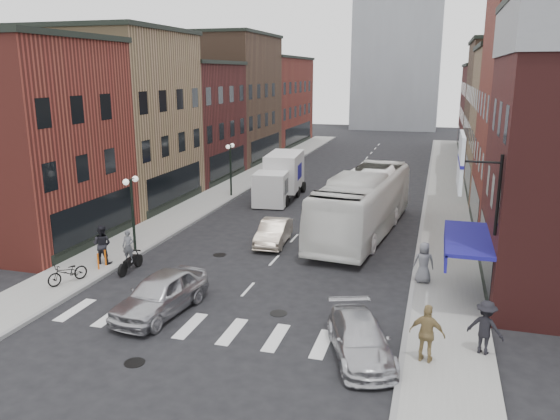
# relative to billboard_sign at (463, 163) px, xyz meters

# --- Properties ---
(ground) EXTENTS (160.00, 160.00, 0.00)m
(ground) POSITION_rel_billboard_sign_xyz_m (-8.59, -0.50, -6.13)
(ground) COLOR black
(ground) RESTS_ON ground
(sidewalk_left) EXTENTS (3.00, 74.00, 0.15)m
(sidewalk_left) POSITION_rel_billboard_sign_xyz_m (-17.09, 21.50, -6.06)
(sidewalk_left) COLOR gray
(sidewalk_left) RESTS_ON ground
(sidewalk_right) EXTENTS (3.00, 74.00, 0.15)m
(sidewalk_right) POSITION_rel_billboard_sign_xyz_m (-0.09, 21.50, -6.06)
(sidewalk_right) COLOR gray
(sidewalk_right) RESTS_ON ground
(curb_left) EXTENTS (0.20, 74.00, 0.16)m
(curb_left) POSITION_rel_billboard_sign_xyz_m (-15.59, 21.50, -6.13)
(curb_left) COLOR gray
(curb_left) RESTS_ON ground
(curb_right) EXTENTS (0.20, 74.00, 0.16)m
(curb_right) POSITION_rel_billboard_sign_xyz_m (-1.59, 21.50, -6.13)
(curb_right) COLOR gray
(curb_right) RESTS_ON ground
(crosswalk_stripes) EXTENTS (12.00, 2.20, 0.01)m
(crosswalk_stripes) POSITION_rel_billboard_sign_xyz_m (-8.59, -3.50, -6.13)
(crosswalk_stripes) COLOR silver
(crosswalk_stripes) RESTS_ON ground
(bldg_left_near) EXTENTS (10.30, 9.20, 11.30)m
(bldg_left_near) POSITION_rel_billboard_sign_xyz_m (-23.58, 4.00, -0.48)
(bldg_left_near) COLOR maroon
(bldg_left_near) RESTS_ON ground
(bldg_left_mid_a) EXTENTS (10.30, 10.20, 12.30)m
(bldg_left_mid_a) POSITION_rel_billboard_sign_xyz_m (-23.58, 13.50, 0.02)
(bldg_left_mid_a) COLOR #8E734E
(bldg_left_mid_a) RESTS_ON ground
(bldg_left_mid_b) EXTENTS (10.30, 10.20, 10.30)m
(bldg_left_mid_b) POSITION_rel_billboard_sign_xyz_m (-23.58, 23.50, -0.98)
(bldg_left_mid_b) COLOR #451918
(bldg_left_mid_b) RESTS_ON ground
(bldg_left_far_a) EXTENTS (10.30, 12.20, 13.30)m
(bldg_left_far_a) POSITION_rel_billboard_sign_xyz_m (-23.58, 34.50, 0.52)
(bldg_left_far_a) COLOR #4D3526
(bldg_left_far_a) RESTS_ON ground
(bldg_left_far_b) EXTENTS (10.30, 16.20, 11.30)m
(bldg_left_far_b) POSITION_rel_billboard_sign_xyz_m (-23.58, 48.50, -0.48)
(bldg_left_far_b) COLOR maroon
(bldg_left_far_b) RESTS_ON ground
(bldg_right_mid_b) EXTENTS (10.30, 10.20, 11.30)m
(bldg_right_mid_b) POSITION_rel_billboard_sign_xyz_m (6.41, 23.50, -0.48)
(bldg_right_mid_b) COLOR #8E734E
(bldg_right_mid_b) RESTS_ON ground
(bldg_right_far_a) EXTENTS (10.30, 12.20, 12.30)m
(bldg_right_far_a) POSITION_rel_billboard_sign_xyz_m (6.41, 34.50, 0.02)
(bldg_right_far_a) COLOR #4D3526
(bldg_right_far_a) RESTS_ON ground
(bldg_right_far_b) EXTENTS (10.30, 16.20, 10.30)m
(bldg_right_far_b) POSITION_rel_billboard_sign_xyz_m (6.41, 48.50, -0.98)
(bldg_right_far_b) COLOR #451918
(bldg_right_far_b) RESTS_ON ground
(awning_blue) EXTENTS (1.80, 5.00, 0.78)m
(awning_blue) POSITION_rel_billboard_sign_xyz_m (0.34, 2.00, -3.50)
(awning_blue) COLOR navy
(awning_blue) RESTS_ON ground
(billboard_sign) EXTENTS (1.52, 3.00, 3.70)m
(billboard_sign) POSITION_rel_billboard_sign_xyz_m (0.00, 0.00, 0.00)
(billboard_sign) COLOR black
(billboard_sign) RESTS_ON ground
(streetlamp_near) EXTENTS (0.32, 1.22, 4.11)m
(streetlamp_near) POSITION_rel_billboard_sign_xyz_m (-15.99, 3.50, -3.22)
(streetlamp_near) COLOR black
(streetlamp_near) RESTS_ON ground
(streetlamp_far) EXTENTS (0.32, 1.22, 4.11)m
(streetlamp_far) POSITION_rel_billboard_sign_xyz_m (-15.99, 17.50, -3.22)
(streetlamp_far) COLOR black
(streetlamp_far) RESTS_ON ground
(bike_rack) EXTENTS (0.08, 0.68, 0.80)m
(bike_rack) POSITION_rel_billboard_sign_xyz_m (-16.19, 0.80, -5.58)
(bike_rack) COLOR #D8590C
(bike_rack) RESTS_ON sidewalk_left
(box_truck) EXTENTS (2.82, 7.86, 3.34)m
(box_truck) POSITION_rel_billboard_sign_xyz_m (-12.18, 18.09, -4.48)
(box_truck) COLOR silver
(box_truck) RESTS_ON ground
(motorcycle_rider) EXTENTS (0.62, 2.05, 2.09)m
(motorcycle_rider) POSITION_rel_billboard_sign_xyz_m (-14.77, 0.99, -5.15)
(motorcycle_rider) COLOR black
(motorcycle_rider) RESTS_ON ground
(transit_bus) EXTENTS (4.52, 13.54, 3.70)m
(transit_bus) POSITION_rel_billboard_sign_xyz_m (-4.94, 10.56, -4.28)
(transit_bus) COLOR white
(transit_bus) RESTS_ON ground
(sedan_left_near) EXTENTS (2.55, 5.03, 1.64)m
(sedan_left_near) POSITION_rel_billboard_sign_xyz_m (-11.09, -2.76, -5.31)
(sedan_left_near) COLOR #B5B4B9
(sedan_left_near) RESTS_ON ground
(sedan_left_far) EXTENTS (1.73, 4.20, 1.35)m
(sedan_left_far) POSITION_rel_billboard_sign_xyz_m (-9.41, 7.14, -5.46)
(sedan_left_far) COLOR beige
(sedan_left_far) RESTS_ON ground
(curb_car) EXTENTS (3.22, 4.80, 1.29)m
(curb_car) POSITION_rel_billboard_sign_xyz_m (-2.99, -3.97, -5.49)
(curb_car) COLOR #B4B4B9
(curb_car) RESTS_ON ground
(parked_bicycle) EXTENTS (1.37, 1.99, 0.99)m
(parked_bicycle) POSITION_rel_billboard_sign_xyz_m (-16.47, -1.38, -5.49)
(parked_bicycle) COLOR black
(parked_bicycle) RESTS_ON sidewalk_left
(ped_left_solo) EXTENTS (0.99, 0.63, 1.95)m
(ped_left_solo) POSITION_rel_billboard_sign_xyz_m (-16.49, 1.34, -5.01)
(ped_left_solo) COLOR black
(ped_left_solo) RESTS_ON sidewalk_left
(ped_right_a) EXTENTS (1.34, 0.98, 1.87)m
(ped_right_a) POSITION_rel_billboard_sign_xyz_m (1.01, -2.84, -5.05)
(ped_right_a) COLOR black
(ped_right_a) RESTS_ON sidewalk_right
(ped_right_b) EXTENTS (1.24, 0.78, 1.97)m
(ped_right_b) POSITION_rel_billboard_sign_xyz_m (-0.84, -3.95, -5.00)
(ped_right_b) COLOR olive
(ped_right_b) RESTS_ON sidewalk_right
(ped_right_c) EXTENTS (0.99, 0.73, 1.87)m
(ped_right_c) POSITION_rel_billboard_sign_xyz_m (-1.19, 3.16, -5.05)
(ped_right_c) COLOR slate
(ped_right_c) RESTS_ON sidewalk_right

